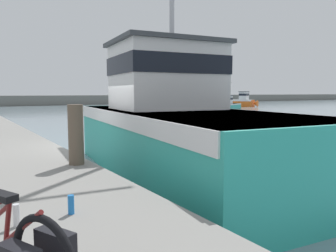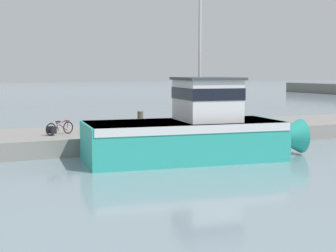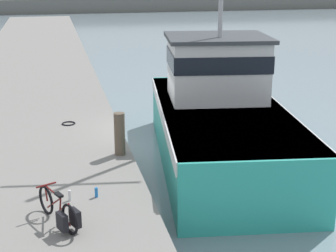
% 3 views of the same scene
% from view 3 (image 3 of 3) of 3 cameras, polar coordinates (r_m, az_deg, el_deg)
% --- Properties ---
extents(ground_plane, '(320.00, 320.00, 0.00)m').
position_cam_3_polar(ground_plane, '(17.11, -1.52, -2.93)').
color(ground_plane, gray).
extents(dock_pier, '(5.99, 80.00, 0.87)m').
position_cam_3_polar(dock_pier, '(16.71, -15.40, -2.51)').
color(dock_pier, gray).
rests_on(dock_pier, ground_plane).
extents(far_shoreline, '(180.00, 5.00, 1.81)m').
position_cam_3_polar(far_shoreline, '(78.34, 12.60, 13.30)').
color(far_shoreline, slate).
rests_on(far_shoreline, ground_plane).
extents(fishing_boat_main, '(4.92, 10.97, 10.19)m').
position_cam_3_polar(fishing_boat_main, '(16.30, 5.68, 1.11)').
color(fishing_boat_main, teal).
rests_on(fishing_boat_main, ground_plane).
extents(bicycle_touring, '(0.86, 1.60, 0.71)m').
position_cam_3_polar(bicycle_touring, '(10.72, -11.76, -9.32)').
color(bicycle_touring, black).
rests_on(bicycle_touring, dock_pier).
extents(mooring_post, '(0.30, 0.30, 1.20)m').
position_cam_3_polar(mooring_post, '(14.32, -5.38, -0.88)').
color(mooring_post, brown).
rests_on(mooring_post, dock_pier).
extents(hose_coil, '(0.45, 0.45, 0.04)m').
position_cam_3_polar(hose_coil, '(17.50, -10.97, 0.28)').
color(hose_coil, black).
rests_on(hose_coil, dock_pier).
extents(water_bottle_by_bike, '(0.07, 0.07, 0.23)m').
position_cam_3_polar(water_bottle_by_bike, '(11.95, -7.95, -7.31)').
color(water_bottle_by_bike, blue).
rests_on(water_bottle_by_bike, dock_pier).
extents(water_bottle_on_curb, '(0.07, 0.07, 0.25)m').
position_cam_3_polar(water_bottle_on_curb, '(11.88, -10.84, -7.57)').
color(water_bottle_on_curb, silver).
rests_on(water_bottle_on_curb, dock_pier).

